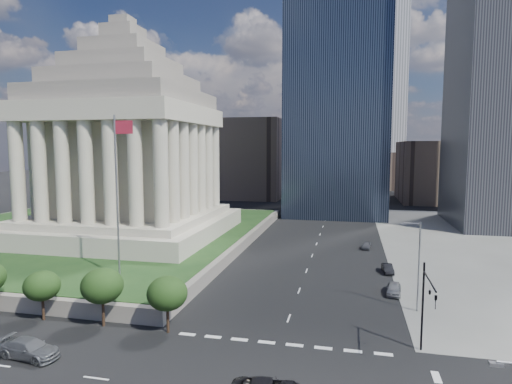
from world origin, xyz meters
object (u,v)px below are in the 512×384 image
(street_lamp_north, at_px, (417,261))
(suv_grey, at_px, (29,349))
(parked_sedan_near, at_px, (394,289))
(parked_sedan_mid, at_px, (388,269))
(war_memorial, at_px, (126,129))
(flagpole, at_px, (118,187))
(traffic_signal_ne, at_px, (427,300))
(parked_sedan_far, at_px, (367,245))

(street_lamp_north, height_order, suv_grey, street_lamp_north)
(suv_grey, distance_m, parked_sedan_near, 39.71)
(parked_sedan_near, relative_size, parked_sedan_mid, 1.10)
(war_memorial, xyz_separation_m, flagpole, (12.17, -24.00, -8.29))
(parked_sedan_near, bearing_deg, street_lamp_north, -63.90)
(traffic_signal_ne, height_order, street_lamp_north, street_lamp_north)
(traffic_signal_ne, height_order, suv_grey, traffic_signal_ne)
(traffic_signal_ne, distance_m, suv_grey, 34.03)
(war_memorial, bearing_deg, street_lamp_north, -25.92)
(war_memorial, bearing_deg, traffic_signal_ne, -36.42)
(war_memorial, xyz_separation_m, traffic_signal_ne, (46.50, -34.30, -16.15))
(flagpole, height_order, suv_grey, flagpole)
(flagpole, bearing_deg, suv_grey, -85.63)
(parked_sedan_mid, relative_size, parked_sedan_far, 1.03)
(street_lamp_north, xyz_separation_m, parked_sedan_near, (-1.83, 5.22, -4.95))
(war_memorial, distance_m, suv_grey, 48.06)
(parked_sedan_mid, bearing_deg, parked_sedan_near, -94.92)
(war_memorial, relative_size, parked_sedan_far, 10.58)
(traffic_signal_ne, distance_m, street_lamp_north, 11.34)
(suv_grey, bearing_deg, traffic_signal_ne, -71.65)
(flagpole, distance_m, street_lamp_north, 35.95)
(traffic_signal_ne, relative_size, parked_sedan_far, 2.17)
(war_memorial, distance_m, parked_sedan_near, 53.05)
(war_memorial, distance_m, street_lamp_north, 54.92)
(traffic_signal_ne, bearing_deg, street_lamp_north, 85.81)
(street_lamp_north, distance_m, parked_sedan_near, 7.42)
(war_memorial, xyz_separation_m, parked_sedan_far, (43.00, 5.97, -20.77))
(suv_grey, bearing_deg, parked_sedan_near, -47.28)
(street_lamp_north, xyz_separation_m, parked_sedan_far, (-4.33, 28.97, -5.03))
(parked_sedan_mid, bearing_deg, flagpole, -160.00)
(flagpole, distance_m, parked_sedan_near, 36.10)
(suv_grey, relative_size, parked_sedan_far, 1.50)
(war_memorial, distance_m, parked_sedan_far, 48.13)
(parked_sedan_near, bearing_deg, flagpole, -162.61)
(traffic_signal_ne, relative_size, parked_sedan_near, 1.91)
(parked_sedan_mid, height_order, parked_sedan_far, parked_sedan_far)
(war_memorial, height_order, flagpole, war_memorial)
(street_lamp_north, bearing_deg, parked_sedan_far, 98.50)
(war_memorial, bearing_deg, parked_sedan_far, 7.90)
(flagpole, height_order, parked_sedan_far, flagpole)
(street_lamp_north, height_order, parked_sedan_far, street_lamp_north)
(parked_sedan_mid, xyz_separation_m, parked_sedan_far, (-2.50, 14.48, 0.00))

